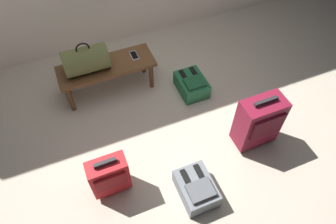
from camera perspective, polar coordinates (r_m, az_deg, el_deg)
name	(u,v)px	position (r m, az deg, el deg)	size (l,w,h in m)	color
ground_plane	(168,127)	(3.06, -0.05, -2.86)	(6.60, 6.60, 0.00)	#B2A893
bench	(107,69)	(3.24, -11.51, 7.97)	(1.00, 0.36, 0.36)	brown
duffel_bag_olive	(86,60)	(3.10, -15.26, 9.48)	(0.44, 0.26, 0.34)	#51562D
cell_phone	(134,55)	(3.26, -6.42, 10.60)	(0.07, 0.14, 0.01)	silver
suitcase_upright_burgundy	(259,122)	(2.84, 16.77, -1.74)	(0.39, 0.24, 0.60)	maroon
suitcase_small_red	(109,176)	(2.56, -11.07, -11.70)	(0.32, 0.18, 0.46)	red
backpack_grey	(196,188)	(2.64, 5.37, -14.19)	(0.28, 0.38, 0.21)	slate
backpack_green	(192,84)	(3.32, 4.51, 5.21)	(0.28, 0.38, 0.21)	#1E6038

